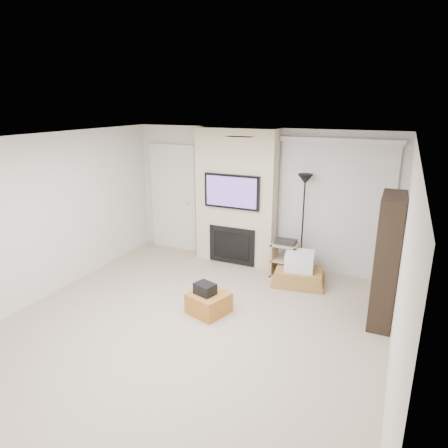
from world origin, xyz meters
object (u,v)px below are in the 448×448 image
at_px(box_stack, 299,272).
at_px(bookshelf, 387,261).
at_px(floor_lamp, 304,196).
at_px(av_stand, 285,257).
at_px(ottoman, 209,303).

xyz_separation_m(box_stack, bookshelf, (1.33, -0.70, 0.69)).
xyz_separation_m(floor_lamp, box_stack, (0.10, -0.49, -1.18)).
relative_size(floor_lamp, box_stack, 1.92).
bearing_deg(bookshelf, av_stand, 150.53).
distance_m(floor_lamp, bookshelf, 1.92).
bearing_deg(box_stack, av_stand, 143.85).
height_order(ottoman, bookshelf, bookshelf).
xyz_separation_m(ottoman, box_stack, (0.95, 1.48, 0.06)).
height_order(ottoman, floor_lamp, floor_lamp).
xyz_separation_m(floor_lamp, av_stand, (-0.21, -0.26, -1.05)).
bearing_deg(ottoman, bookshelf, 18.89).
height_order(av_stand, bookshelf, bookshelf).
bearing_deg(ottoman, av_stand, 69.34).
xyz_separation_m(av_stand, bookshelf, (1.64, -0.93, 0.55)).
distance_m(floor_lamp, box_stack, 1.28).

